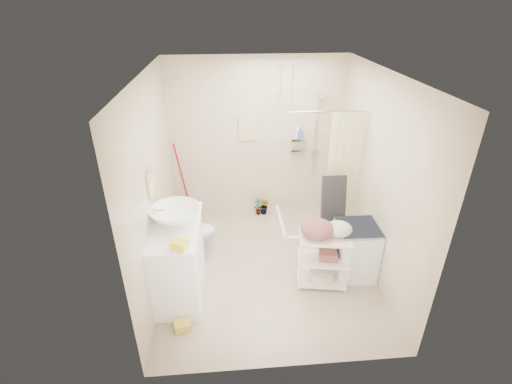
% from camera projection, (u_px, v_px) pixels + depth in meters
% --- Properties ---
extents(floor, '(3.20, 3.20, 0.00)m').
position_uv_depth(floor, '(267.00, 266.00, 5.18)').
color(floor, tan).
rests_on(floor, ground).
extents(ceiling, '(2.80, 3.20, 0.04)m').
position_uv_depth(ceiling, '(270.00, 74.00, 3.97)').
color(ceiling, silver).
rests_on(ceiling, ground).
extents(wall_back, '(2.80, 0.04, 2.60)m').
position_uv_depth(wall_back, '(257.00, 139.00, 5.98)').
color(wall_back, beige).
rests_on(wall_back, ground).
extents(wall_front, '(2.80, 0.04, 2.60)m').
position_uv_depth(wall_front, '(290.00, 265.00, 3.16)').
color(wall_front, beige).
rests_on(wall_front, ground).
extents(wall_left, '(0.04, 3.20, 2.60)m').
position_uv_depth(wall_left, '(153.00, 187.00, 4.47)').
color(wall_left, beige).
rests_on(wall_left, ground).
extents(wall_right, '(0.04, 3.20, 2.60)m').
position_uv_depth(wall_right, '(378.00, 178.00, 4.68)').
color(wall_right, beige).
rests_on(wall_right, ground).
extents(vanity, '(0.64, 1.12, 0.98)m').
position_uv_depth(vanity, '(176.00, 260.00, 4.52)').
color(vanity, white).
rests_on(vanity, ground).
extents(sink, '(0.74, 0.74, 0.20)m').
position_uv_depth(sink, '(176.00, 216.00, 4.30)').
color(sink, white).
rests_on(sink, vanity).
extents(counter_basket, '(0.21, 0.19, 0.10)m').
position_uv_depth(counter_basket, '(179.00, 244.00, 3.89)').
color(counter_basket, yellow).
rests_on(counter_basket, vanity).
extents(floor_basket, '(0.30, 0.25, 0.14)m').
position_uv_depth(floor_basket, '(182.00, 324.00, 4.17)').
color(floor_basket, yellow).
rests_on(floor_basket, ground).
extents(toilet, '(0.70, 0.43, 0.69)m').
position_uv_depth(toilet, '(192.00, 233.00, 5.30)').
color(toilet, silver).
rests_on(toilet, ground).
extents(mop, '(0.15, 0.15, 1.36)m').
position_uv_depth(mop, '(180.00, 180.00, 6.06)').
color(mop, '#9E090D').
rests_on(mop, ground).
extents(potted_plant_a, '(0.18, 0.14, 0.30)m').
position_uv_depth(potted_plant_a, '(258.00, 207.00, 6.34)').
color(potted_plant_a, '#97422A').
rests_on(potted_plant_a, ground).
extents(potted_plant_b, '(0.22, 0.21, 0.31)m').
position_uv_depth(potted_plant_b, '(265.00, 206.00, 6.35)').
color(potted_plant_b, brown).
rests_on(potted_plant_b, ground).
extents(hanging_towel, '(0.28, 0.03, 0.42)m').
position_uv_depth(hanging_towel, '(247.00, 128.00, 5.86)').
color(hanging_towel, '#CBC18C').
rests_on(hanging_towel, wall_back).
extents(towel_ring, '(0.04, 0.22, 0.34)m').
position_uv_depth(towel_ring, '(150.00, 182.00, 4.21)').
color(towel_ring, beige).
rests_on(towel_ring, wall_left).
extents(tp_holder, '(0.08, 0.12, 0.14)m').
position_uv_depth(tp_holder, '(163.00, 225.00, 4.79)').
color(tp_holder, white).
rests_on(tp_holder, wall_left).
extents(shower, '(1.10, 1.10, 2.10)m').
position_uv_depth(shower, '(315.00, 165.00, 5.68)').
color(shower, silver).
rests_on(shower, ground).
extents(shampoo_bottle_a, '(0.11, 0.12, 0.23)m').
position_uv_depth(shampoo_bottle_a, '(298.00, 131.00, 5.91)').
color(shampoo_bottle_a, silver).
rests_on(shampoo_bottle_a, shower).
extents(shampoo_bottle_b, '(0.10, 0.10, 0.17)m').
position_uv_depth(shampoo_bottle_b, '(300.00, 133.00, 5.91)').
color(shampoo_bottle_b, '#344C99').
rests_on(shampoo_bottle_b, shower).
extents(washing_machine, '(0.52, 0.54, 0.75)m').
position_uv_depth(washing_machine, '(355.00, 250.00, 4.88)').
color(washing_machine, silver).
rests_on(washing_machine, ground).
extents(laundry_rack, '(0.68, 0.47, 0.87)m').
position_uv_depth(laundry_rack, '(324.00, 256.00, 4.68)').
color(laundry_rack, '#EEE1C9').
rests_on(laundry_rack, ground).
extents(ironing_board, '(0.39, 0.21, 1.30)m').
position_uv_depth(ironing_board, '(333.00, 222.00, 4.99)').
color(ironing_board, black).
rests_on(ironing_board, ground).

